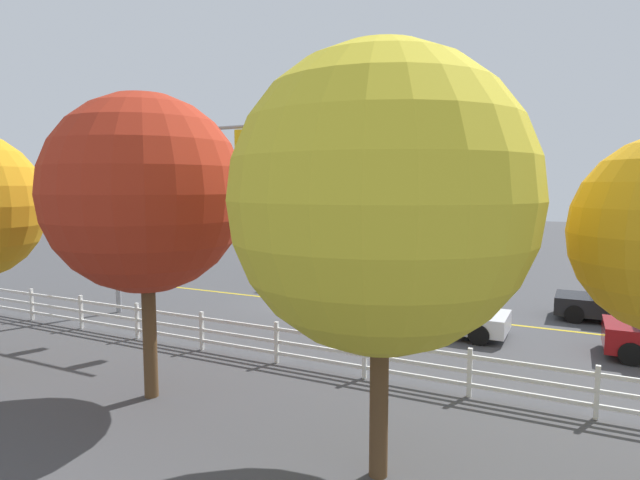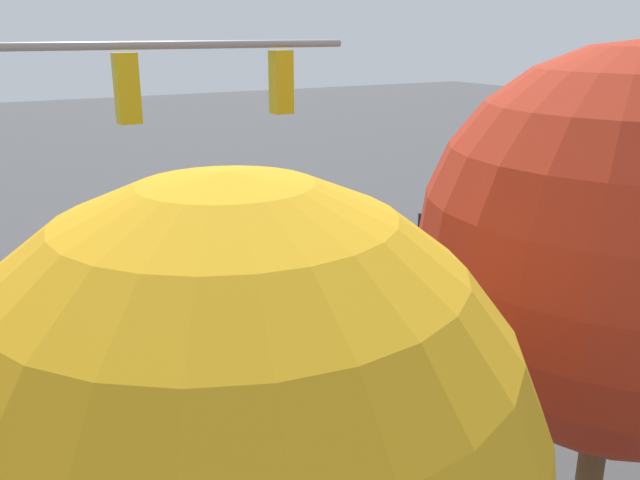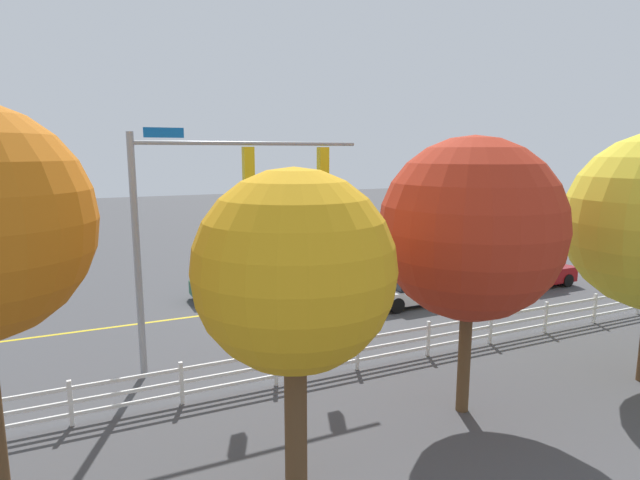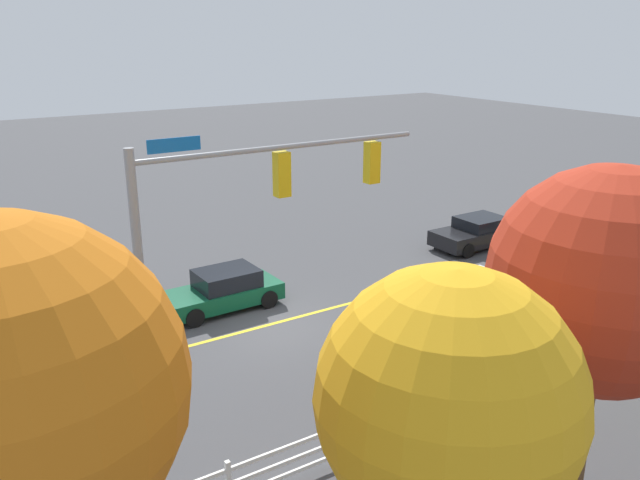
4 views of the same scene
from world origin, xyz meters
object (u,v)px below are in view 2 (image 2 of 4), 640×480
object	(u,v)px
car_1	(134,279)
tree_0	(621,251)
car_3	(482,217)
tree_4	(239,474)
car_0	(433,283)
car_2	(608,241)

from	to	relation	value
car_1	tree_0	bearing A→B (deg)	99.48
car_3	tree_0	world-z (taller)	tree_0
tree_4	tree_0	bearing A→B (deg)	-167.91
car_0	tree_0	size ratio (longest dim) A/B	0.67
car_2	tree_4	size ratio (longest dim) A/B	0.65
car_1	tree_0	world-z (taller)	tree_0
car_0	car_1	size ratio (longest dim) A/B	1.13
car_2	car_0	bearing A→B (deg)	178.94
car_0	car_3	distance (m)	7.03
car_2	car_3	distance (m)	4.39
tree_0	car_2	bearing A→B (deg)	-143.48
tree_0	tree_4	world-z (taller)	tree_0
tree_4	car_2	bearing A→B (deg)	-149.90
car_1	car_2	distance (m)	14.25
car_1	car_3	world-z (taller)	car_1
car_1	tree_4	size ratio (longest dim) A/B	0.65
car_3	tree_0	size ratio (longest dim) A/B	0.61
car_1	car_3	xyz separation A→B (m)	(-12.34, -0.11, -0.02)
car_1	tree_0	xyz separation A→B (m)	(-2.32, 12.47, 4.00)
car_3	tree_0	xyz separation A→B (m)	(10.02, 12.58, 4.01)
car_0	car_3	xyz separation A→B (m)	(-5.63, -4.22, 0.02)
car_1	tree_4	distance (m)	14.28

